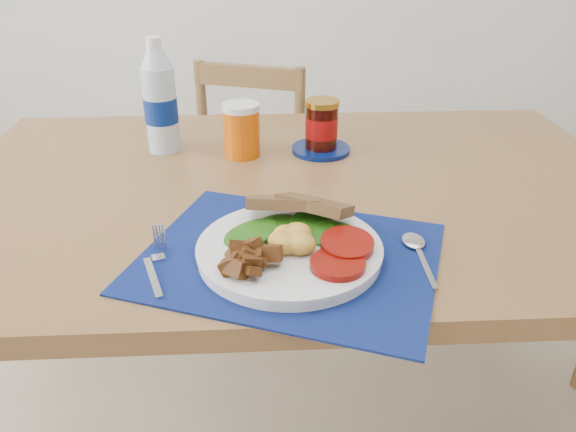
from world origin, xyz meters
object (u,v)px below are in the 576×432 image
object	(u,v)px
chair_far	(260,151)
juice_glass	(242,132)
jam_on_saucer	(321,129)
breakfast_plate	(286,247)
water_bottle	(160,102)

from	to	relation	value
chair_far	juice_glass	distance (m)	0.65
chair_far	jam_on_saucer	bearing A→B (deg)	121.96
breakfast_plate	chair_far	bearing A→B (deg)	108.19
breakfast_plate	water_bottle	bearing A→B (deg)	133.98
chair_far	jam_on_saucer	world-z (taller)	chair_far
juice_glass	water_bottle	bearing A→B (deg)	165.91
breakfast_plate	water_bottle	size ratio (longest dim) A/B	1.13
breakfast_plate	juice_glass	bearing A→B (deg)	116.06
jam_on_saucer	breakfast_plate	bearing A→B (deg)	-102.78
juice_glass	chair_far	bearing A→B (deg)	85.99
chair_far	breakfast_plate	bearing A→B (deg)	110.43
jam_on_saucer	juice_glass	bearing A→B (deg)	-175.69
juice_glass	jam_on_saucer	distance (m)	0.18
chair_far	water_bottle	distance (m)	0.68
water_bottle	juice_glass	size ratio (longest dim) A/B	2.27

